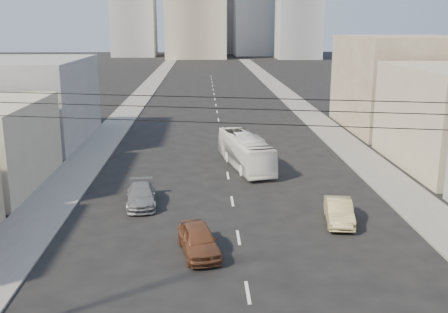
{
  "coord_description": "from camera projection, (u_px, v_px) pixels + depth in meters",
  "views": [
    {
      "loc": [
        -1.85,
        -12.38,
        11.23
      ],
      "look_at": [
        -0.62,
        18.12,
        3.5
      ],
      "focal_mm": 42.0,
      "sensor_mm": 36.0,
      "label": 1
    }
  ],
  "objects": [
    {
      "name": "sedan_grey",
      "position": [
        141.0,
        195.0,
        33.31
      ],
      "size": [
        2.27,
        4.62,
        1.29
      ],
      "primitive_type": "imported",
      "rotation": [
        0.0,
        0.0,
        0.11
      ],
      "color": "slate",
      "rests_on": "ground"
    },
    {
      "name": "midrise_east",
      "position": [
        299.0,
        15.0,
        172.38
      ],
      "size": [
        14.0,
        14.0,
        28.0
      ],
      "primitive_type": "cube",
      "color": "#979A9F",
      "rests_on": "ground"
    },
    {
      "name": "midrise_nw",
      "position": [
        133.0,
        7.0,
        183.98
      ],
      "size": [
        15.0,
        15.0,
        34.0
      ],
      "primitive_type": "cube",
      "color": "#979A9F",
      "rests_on": "ground"
    },
    {
      "name": "sedan_tan",
      "position": [
        339.0,
        211.0,
        30.37
      ],
      "size": [
        2.01,
        4.29,
        1.36
      ],
      "primitive_type": "imported",
      "rotation": [
        0.0,
        0.0,
        -0.14
      ],
      "color": "tan",
      "rests_on": "ground"
    },
    {
      "name": "sidewalk_right",
      "position": [
        289.0,
        97.0,
        83.07
      ],
      "size": [
        3.5,
        180.0,
        0.12
      ],
      "primitive_type": "cube",
      "color": "slate",
      "rests_on": "ground"
    },
    {
      "name": "city_bus",
      "position": [
        245.0,
        151.0,
        42.1
      ],
      "size": [
        4.08,
        9.77,
        2.65
      ],
      "primitive_type": "imported",
      "rotation": [
        0.0,
        0.0,
        0.2
      ],
      "color": "white",
      "rests_on": "ground"
    },
    {
      "name": "sidewalk_left",
      "position": [
        140.0,
        97.0,
        82.15
      ],
      "size": [
        3.5,
        180.0,
        0.12
      ],
      "primitive_type": "cube",
      "color": "slate",
      "rests_on": "ground"
    },
    {
      "name": "bldg_right_far",
      "position": [
        403.0,
        83.0,
        57.0
      ],
      "size": [
        12.0,
        16.0,
        10.0
      ],
      "primitive_type": "cube",
      "color": "gray",
      "rests_on": "ground"
    },
    {
      "name": "overhead_wires",
      "position": [
        272.0,
        111.0,
        14.08
      ],
      "size": [
        23.01,
        5.02,
        0.72
      ],
      "color": "black",
      "rests_on": "ground"
    },
    {
      "name": "bldg_left_far",
      "position": [
        21.0,
        101.0,
        50.86
      ],
      "size": [
        12.0,
        16.0,
        8.0
      ],
      "primitive_type": "cube",
      "color": "gray",
      "rests_on": "ground"
    },
    {
      "name": "lane_dashes",
      "position": [
        218.0,
        116.0,
        66.16
      ],
      "size": [
        0.15,
        104.0,
        0.01
      ],
      "color": "silver",
      "rests_on": "ground"
    },
    {
      "name": "sedan_brown",
      "position": [
        199.0,
        240.0,
        26.25
      ],
      "size": [
        2.51,
        4.5,
        1.45
      ],
      "primitive_type": "imported",
      "rotation": [
        0.0,
        0.0,
        0.2
      ],
      "color": "brown",
      "rests_on": "ground"
    }
  ]
}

